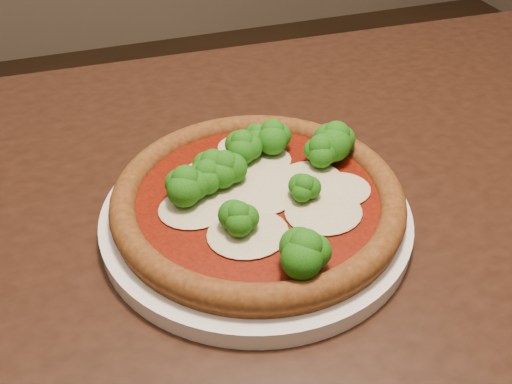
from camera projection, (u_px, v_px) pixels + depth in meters
name	position (u px, v px, depth m)	size (l,w,h in m)	color
dining_table	(302.00, 291.00, 0.63)	(1.18, 0.89, 0.75)	black
plate	(256.00, 216.00, 0.57)	(0.30, 0.30, 0.02)	white
pizza	(258.00, 192.00, 0.56)	(0.29, 0.29, 0.06)	brown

